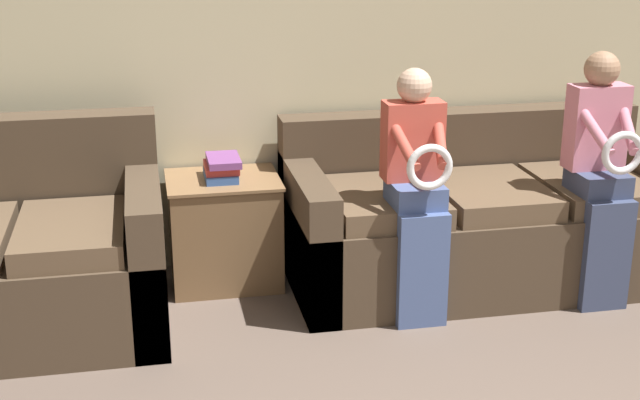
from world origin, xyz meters
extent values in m
cube|color=beige|center=(0.00, 3.14, 1.27)|extent=(6.91, 0.06, 2.55)
cube|color=#473828|center=(0.59, 2.60, 0.23)|extent=(2.05, 0.94, 0.46)
cube|color=#473828|center=(0.59, 2.97, 0.66)|extent=(2.05, 0.20, 0.40)
cube|color=#473828|center=(-0.35, 2.60, 0.33)|extent=(0.16, 0.94, 0.66)
cube|color=brown|center=(0.01, 2.50, 0.52)|extent=(0.54, 0.70, 0.11)
cube|color=brown|center=(0.59, 2.50, 0.52)|extent=(0.54, 0.70, 0.11)
cube|color=brown|center=(1.17, 2.50, 0.52)|extent=(0.54, 0.70, 0.11)
cube|color=#473828|center=(-1.77, 2.46, 0.23)|extent=(1.35, 0.98, 0.46)
cube|color=#473828|center=(-1.77, 2.85, 0.71)|extent=(1.35, 0.20, 0.51)
cube|color=#473828|center=(-1.18, 2.46, 0.35)|extent=(0.16, 0.98, 0.71)
cube|color=brown|center=(-1.51, 2.36, 0.51)|extent=(0.48, 0.74, 0.11)
cube|color=#475B8E|center=(0.11, 2.13, 0.29)|extent=(0.24, 0.10, 0.57)
cube|color=#475B8E|center=(0.11, 2.27, 0.63)|extent=(0.24, 0.28, 0.11)
cube|color=#C64C3D|center=(0.11, 2.34, 0.87)|extent=(0.29, 0.14, 0.38)
sphere|color=#DBB293|center=(0.11, 2.34, 1.14)|extent=(0.17, 0.17, 0.17)
torus|color=white|center=(0.11, 2.07, 0.81)|extent=(0.22, 0.04, 0.22)
cylinder|color=#C64C3D|center=(0.02, 2.21, 0.90)|extent=(0.11, 0.31, 0.22)
cylinder|color=#C64C3D|center=(0.20, 2.21, 0.90)|extent=(0.11, 0.31, 0.22)
cube|color=#384260|center=(1.07, 2.13, 0.29)|extent=(0.25, 0.10, 0.57)
cube|color=#384260|center=(1.07, 2.27, 0.63)|extent=(0.25, 0.28, 0.11)
cube|color=#D17A8E|center=(1.07, 2.34, 0.89)|extent=(0.29, 0.14, 0.42)
sphere|color=#A37A5B|center=(1.07, 2.34, 1.18)|extent=(0.17, 0.17, 0.17)
torus|color=silver|center=(1.07, 2.07, 0.83)|extent=(0.21, 0.04, 0.21)
cylinder|color=#D17A8E|center=(0.98, 2.21, 0.93)|extent=(0.11, 0.31, 0.23)
cylinder|color=#D17A8E|center=(1.16, 2.21, 0.93)|extent=(0.11, 0.31, 0.23)
cube|color=brown|center=(-0.76, 2.84, 0.29)|extent=(0.57, 0.47, 0.58)
cube|color=brown|center=(-0.76, 2.84, 0.58)|extent=(0.59, 0.49, 0.02)
cube|color=#33569E|center=(-0.77, 2.83, 0.61)|extent=(0.17, 0.24, 0.04)
cube|color=#BC3833|center=(-0.77, 2.83, 0.65)|extent=(0.17, 0.23, 0.04)
cube|color=#7A4284|center=(-0.76, 2.83, 0.69)|extent=(0.17, 0.26, 0.04)
camera|label=1|loc=(-1.15, -1.64, 1.95)|focal=50.00mm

